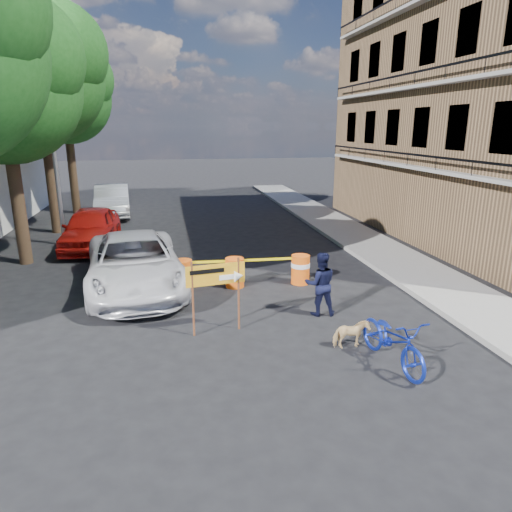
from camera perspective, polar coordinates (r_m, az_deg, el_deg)
name	(u,v)px	position (r m, az deg, el deg)	size (l,w,h in m)	color
ground	(249,330)	(11.03, -0.90, -9.27)	(120.00, 120.00, 0.00)	black
sidewalk_east	(379,250)	(18.30, 15.10, 0.72)	(2.40, 40.00, 0.15)	gray
apartment_building	(497,94)	(22.55, 27.95, 17.47)	(8.00, 16.00, 12.00)	olive
tree_mid_a	(3,84)	(17.61, -29.06, 18.30)	(5.25, 5.00, 8.68)	#332316
tree_mid_b	(40,76)	(22.49, -25.35, 19.62)	(5.67, 5.40, 9.62)	#332316
tree_far	(66,96)	(27.34, -22.69, 17.93)	(5.04, 4.80, 8.84)	#332316
streetlamp	(54,135)	(19.79, -23.97, 13.66)	(1.25, 0.18, 8.00)	gray
barrel_far_left	(121,277)	(13.87, -16.52, -2.50)	(0.58, 0.58, 0.90)	orange
barrel_mid_left	(183,274)	(13.71, -9.12, -2.24)	(0.58, 0.58, 0.90)	orange
barrel_mid_right	(235,272)	(13.75, -2.68, -2.00)	(0.58, 0.58, 0.90)	orange
barrel_far_right	(300,269)	(14.10, 5.57, -1.60)	(0.58, 0.58, 0.90)	orange
detour_sign	(223,279)	(10.52, -4.13, -2.93)	(1.38, 0.32, 1.78)	#592D19
pedestrian	(320,284)	(11.74, 8.05, -3.46)	(0.81, 0.63, 1.66)	black
bicycle	(395,317)	(9.53, 16.97, -7.26)	(0.74, 1.11, 2.11)	#152BAE
dog	(351,334)	(10.30, 11.78, -9.55)	(0.35, 0.77, 0.65)	#E2BE81
suv_white	(135,263)	(13.93, -14.93, -0.86)	(2.67, 5.79, 1.61)	silver
sedan_red	(91,228)	(19.28, -19.93, 3.29)	(1.89, 4.69, 1.60)	#A2120D
sedan_silver	(112,200)	(26.10, -17.53, 6.64)	(1.74, 5.00, 1.65)	silver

